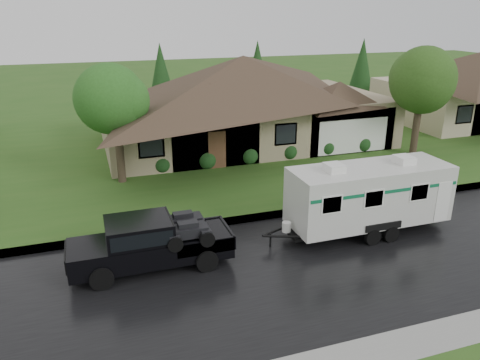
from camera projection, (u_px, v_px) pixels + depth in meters
name	position (u px, v px, depth m)	size (l,w,h in m)	color
ground	(309.00, 237.00, 18.69)	(140.00, 140.00, 0.00)	#2C561B
road	(334.00, 260.00, 16.91)	(140.00, 8.00, 0.01)	black
curb	(286.00, 213.00, 20.67)	(140.00, 0.50, 0.15)	gray
lawn	(211.00, 140.00, 32.00)	(140.00, 26.00, 0.15)	#2C561B
house_main	(248.00, 90.00, 30.44)	(19.44, 10.80, 6.90)	#9C8769
tree_left_green	(115.00, 101.00, 22.77)	(3.63, 3.63, 6.01)	#382B1E
tree_right_green	(422.00, 81.00, 27.38)	(3.84, 3.84, 6.36)	#382B1E
shrub_row	(269.00, 152.00, 27.34)	(13.60, 1.00, 1.00)	#143814
pickup_truck	(148.00, 242.00, 16.18)	(5.54, 2.11, 1.85)	black
travel_trailer	(369.00, 194.00, 18.60)	(6.83, 2.40, 3.07)	silver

